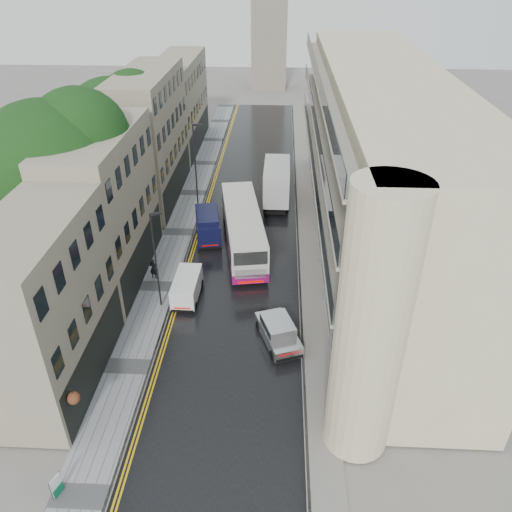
# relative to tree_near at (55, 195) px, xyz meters

# --- Properties ---
(road) EXTENTS (9.00, 85.00, 0.02)m
(road) POSITION_rel_tree_near_xyz_m (12.50, 7.50, -6.94)
(road) COLOR black
(road) RESTS_ON ground
(left_sidewalk) EXTENTS (2.70, 85.00, 0.12)m
(left_sidewalk) POSITION_rel_tree_near_xyz_m (6.65, 7.50, -6.89)
(left_sidewalk) COLOR gray
(left_sidewalk) RESTS_ON ground
(right_sidewalk) EXTENTS (1.80, 85.00, 0.12)m
(right_sidewalk) POSITION_rel_tree_near_xyz_m (17.90, 7.50, -6.89)
(right_sidewalk) COLOR slate
(right_sidewalk) RESTS_ON ground
(old_shop_row) EXTENTS (4.50, 56.00, 12.00)m
(old_shop_row) POSITION_rel_tree_near_xyz_m (3.05, 10.00, -0.95)
(old_shop_row) COLOR gray
(old_shop_row) RESTS_ON ground
(modern_block) EXTENTS (8.00, 40.00, 14.00)m
(modern_block) POSITION_rel_tree_near_xyz_m (22.80, 6.00, 0.05)
(modern_block) COLOR beige
(modern_block) RESTS_ON ground
(tree_near) EXTENTS (10.56, 10.56, 13.89)m
(tree_near) POSITION_rel_tree_near_xyz_m (0.00, 0.00, 0.00)
(tree_near) COLOR black
(tree_near) RESTS_ON ground
(tree_far) EXTENTS (9.24, 9.24, 12.46)m
(tree_far) POSITION_rel_tree_near_xyz_m (0.30, 13.00, -0.72)
(tree_far) COLOR black
(tree_far) RESTS_ON ground
(cream_bus) EXTENTS (4.66, 12.28, 3.27)m
(cream_bus) POSITION_rel_tree_near_xyz_m (11.77, 1.92, -5.29)
(cream_bus) COLOR beige
(cream_bus) RESTS_ON road
(white_lorry) EXTENTS (2.42, 7.94, 4.16)m
(white_lorry) POSITION_rel_tree_near_xyz_m (13.99, 12.49, -4.84)
(white_lorry) COLOR silver
(white_lorry) RESTS_ON road
(silver_hatchback) EXTENTS (3.16, 4.57, 1.58)m
(silver_hatchback) POSITION_rel_tree_near_xyz_m (15.23, -7.95, -6.14)
(silver_hatchback) COLOR #A7A7AC
(silver_hatchback) RESTS_ON road
(white_van) EXTENTS (1.73, 3.91, 1.76)m
(white_van) POSITION_rel_tree_near_xyz_m (8.20, -3.28, -6.05)
(white_van) COLOR white
(white_van) RESTS_ON road
(navy_van) EXTENTS (2.84, 5.18, 2.50)m
(navy_van) POSITION_rel_tree_near_xyz_m (8.76, 5.09, -5.68)
(navy_van) COLOR black
(navy_van) RESTS_ON road
(pedestrian) EXTENTS (0.68, 0.53, 1.65)m
(pedestrian) POSITION_rel_tree_near_xyz_m (6.10, 0.27, -6.00)
(pedestrian) COLOR black
(pedestrian) RESTS_ON left_sidewalk
(lamp_post_near) EXTENTS (0.81, 0.46, 7.08)m
(lamp_post_near) POSITION_rel_tree_near_xyz_m (7.31, -3.01, -3.28)
(lamp_post_near) COLOR black
(lamp_post_near) RESTS_ON left_sidewalk
(lamp_post_far) EXTENTS (0.93, 0.31, 8.07)m
(lamp_post_far) POSITION_rel_tree_near_xyz_m (7.59, 12.51, -2.79)
(lamp_post_far) COLOR black
(lamp_post_far) RESTS_ON left_sidewalk
(estate_sign) EXTENTS (0.30, 0.67, 1.13)m
(estate_sign) POSITION_rel_tree_near_xyz_m (5.65, -17.34, -6.26)
(estate_sign) COLOR white
(estate_sign) RESTS_ON left_sidewalk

